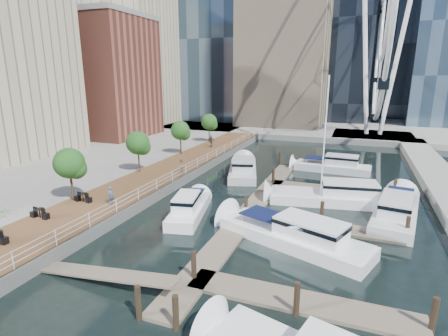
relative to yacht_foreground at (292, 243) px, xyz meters
name	(u,v)px	position (x,y,z in m)	size (l,w,h in m)	color
ground	(166,255)	(-7.49, -4.59, 0.00)	(520.00, 520.00, 0.00)	black
boardwalk	(163,176)	(-16.49, 10.41, 0.50)	(6.00, 60.00, 1.00)	brown
seawall	(187,178)	(-13.49, 10.41, 0.50)	(0.25, 60.00, 1.00)	#595954
land_far	(322,111)	(-7.49, 97.41, 0.50)	(200.00, 114.00, 1.00)	gray
pier	(372,137)	(6.51, 47.41, 0.50)	(14.00, 12.00, 1.00)	gray
railing	(186,169)	(-13.59, 10.41, 1.52)	(0.10, 60.00, 1.05)	white
floating_docks	(310,211)	(0.47, 5.39, 0.49)	(16.00, 34.00, 2.60)	#6D6051
midrise_condos	(62,63)	(-41.06, 22.23, 13.42)	(19.00, 67.00, 28.00)	#BCAD8E
street_trees	(138,143)	(-18.89, 9.41, 4.29)	(2.60, 42.60, 4.60)	#3F2B1C
cafe_tables	(20,224)	(-17.89, -6.59, 1.37)	(2.50, 13.70, 0.74)	black
yacht_foreground	(292,243)	(0.00, 0.00, 0.00)	(3.19, 11.91, 2.15)	white
pedestrian_near	(111,196)	(-14.99, -0.38, 1.80)	(0.58, 0.38, 1.59)	#454F5C
pedestrian_mid	(181,166)	(-14.38, 10.77, 1.79)	(0.77, 0.60, 1.59)	gray
pedestrian_far	(211,141)	(-16.95, 25.59, 1.90)	(1.05, 0.44, 1.80)	#32393F
moored_yachts	(320,204)	(0.98, 8.78, 0.00)	(21.53, 37.08, 11.50)	white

